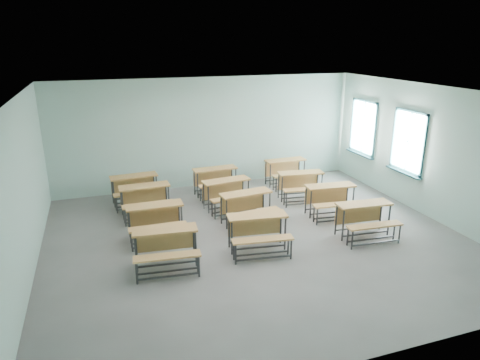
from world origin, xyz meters
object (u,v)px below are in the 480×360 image
at_px(desk_unit_r2c0, 146,196).
at_px(desk_unit_r3c1, 216,178).
at_px(desk_unit_r1c2, 332,196).
at_px(desk_unit_r2c2, 302,182).
at_px(desk_unit_r3c2, 287,168).
at_px(desk_unit_r0c2, 366,215).
at_px(desk_unit_r2c1, 228,190).
at_px(desk_unit_r0c1, 258,228).
at_px(desk_unit_r1c1, 248,204).
at_px(desk_unit_r0c0, 166,243).
at_px(desk_unit_r3c0, 135,186).
at_px(desk_unit_r1c0, 156,217).

bearing_deg(desk_unit_r2c0, desk_unit_r3c1, 21.41).
xyz_separation_m(desk_unit_r1c2, desk_unit_r2c0, (-4.37, 1.47, 0.00)).
bearing_deg(desk_unit_r2c2, desk_unit_r3c2, 90.55).
xyz_separation_m(desk_unit_r0c2, desk_unit_r2c0, (-4.45, 2.78, 0.00)).
bearing_deg(desk_unit_r2c0, desk_unit_r2c1, -7.84).
xyz_separation_m(desk_unit_r0c1, desk_unit_r2c1, (0.09, 2.42, 0.00)).
bearing_deg(desk_unit_r2c1, desk_unit_r1c1, -88.36).
relative_size(desk_unit_r0c0, desk_unit_r0c2, 1.02).
relative_size(desk_unit_r3c0, desk_unit_r3c2, 1.03).
relative_size(desk_unit_r1c2, desk_unit_r2c0, 1.04).
bearing_deg(desk_unit_r0c2, desk_unit_r0c0, -176.79).
bearing_deg(desk_unit_r0c0, desk_unit_r0c1, 8.41).
height_order(desk_unit_r3c0, desk_unit_r3c1, same).
distance_m(desk_unit_r3c0, desk_unit_r3c1, 2.23).
bearing_deg(desk_unit_r3c2, desk_unit_r0c0, -139.90).
distance_m(desk_unit_r1c0, desk_unit_r3c2, 4.91).
xyz_separation_m(desk_unit_r3c1, desk_unit_r3c2, (2.25, 0.18, 0.00)).
xyz_separation_m(desk_unit_r1c0, desk_unit_r3c1, (2.02, 2.26, 0.00)).
bearing_deg(desk_unit_r3c2, desk_unit_r1c0, -151.70).
xyz_separation_m(desk_unit_r1c0, desk_unit_r1c1, (2.17, 0.10, 0.00)).
relative_size(desk_unit_r2c0, desk_unit_r3c1, 0.99).
distance_m(desk_unit_r2c0, desk_unit_r2c1, 2.08).
distance_m(desk_unit_r1c1, desk_unit_r2c2, 2.19).
distance_m(desk_unit_r1c2, desk_unit_r2c0, 4.61).
height_order(desk_unit_r0c2, desk_unit_r1c1, same).
relative_size(desk_unit_r2c1, desk_unit_r3c1, 1.04).
relative_size(desk_unit_r0c0, desk_unit_r3c1, 1.03).
bearing_deg(desk_unit_r0c2, desk_unit_r2c2, 100.78).
xyz_separation_m(desk_unit_r0c1, desk_unit_r2c2, (2.18, 2.39, 0.00)).
distance_m(desk_unit_r1c2, desk_unit_r2c2, 1.24).
bearing_deg(desk_unit_r2c0, desk_unit_r1c0, -89.52).
bearing_deg(desk_unit_r0c1, desk_unit_r2c1, 95.46).
xyz_separation_m(desk_unit_r0c0, desk_unit_r1c1, (2.17, 1.44, 0.00)).
relative_size(desk_unit_r0c2, desk_unit_r3c2, 1.03).
bearing_deg(desk_unit_r0c0, desk_unit_r3c0, 99.42).
xyz_separation_m(desk_unit_r1c2, desk_unit_r3c2, (-0.05, 2.53, 0.00)).
bearing_deg(desk_unit_r0c1, desk_unit_r1c1, 87.05).
xyz_separation_m(desk_unit_r0c0, desk_unit_r3c0, (-0.21, 3.64, 0.00)).
height_order(desk_unit_r1c2, desk_unit_r2c0, same).
bearing_deg(desk_unit_r0c2, desk_unit_r3c2, 96.10).
relative_size(desk_unit_r0c0, desk_unit_r1c2, 1.00).
xyz_separation_m(desk_unit_r1c0, desk_unit_r1c2, (4.32, -0.09, 0.00)).
bearing_deg(desk_unit_r1c2, desk_unit_r1c1, -179.04).
height_order(desk_unit_r0c2, desk_unit_r1c0, same).
bearing_deg(desk_unit_r3c1, desk_unit_r0c2, -59.81).
relative_size(desk_unit_r1c0, desk_unit_r2c2, 0.94).
bearing_deg(desk_unit_r1c0, desk_unit_r0c0, -89.03).
height_order(desk_unit_r1c0, desk_unit_r2c0, same).
relative_size(desk_unit_r1c2, desk_unit_r3c0, 1.02).
bearing_deg(desk_unit_r2c2, desk_unit_r3c1, 159.20).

